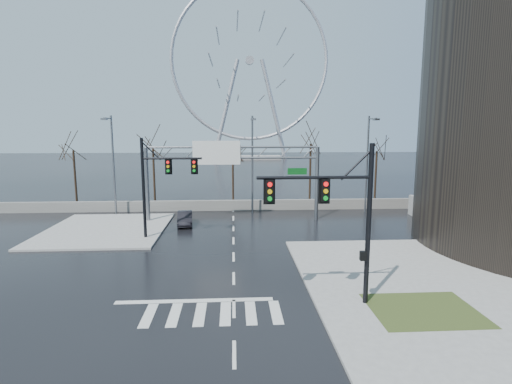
{
  "coord_description": "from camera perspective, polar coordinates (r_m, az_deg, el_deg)",
  "views": [
    {
      "loc": [
        0.02,
        -22.33,
        8.62
      ],
      "look_at": [
        1.72,
        7.08,
        4.0
      ],
      "focal_mm": 28.0,
      "sensor_mm": 36.0,
      "label": 1
    }
  ],
  "objects": [
    {
      "name": "sidewalk_far",
      "position": [
        37.06,
        -20.59,
        -5.0
      ],
      "size": [
        10.0,
        12.0,
        0.15
      ],
      "primitive_type": "cube",
      "color": "gray",
      "rests_on": "ground"
    },
    {
      "name": "streetlight_mid",
      "position": [
        40.64,
        -0.51,
        5.05
      ],
      "size": [
        0.5,
        2.55,
        10.0
      ],
      "color": "slate",
      "rests_on": "ground"
    },
    {
      "name": "tree_center",
      "position": [
        46.96,
        -3.33,
        4.69
      ],
      "size": [
        3.25,
        3.25,
        6.5
      ],
      "color": "black",
      "rests_on": "ground"
    },
    {
      "name": "grass_strip",
      "position": [
        21.28,
        22.83,
        -15.27
      ],
      "size": [
        5.0,
        4.0,
        0.02
      ],
      "primitive_type": "cube",
      "color": "#36401A",
      "rests_on": "sidewalk_near"
    },
    {
      "name": "streetlight_left",
      "position": [
        42.33,
        -19.87,
        4.68
      ],
      "size": [
        0.5,
        2.55,
        10.0
      ],
      "color": "slate",
      "rests_on": "ground"
    },
    {
      "name": "tree_far_left",
      "position": [
        49.81,
        -24.6,
        4.6
      ],
      "size": [
        3.5,
        3.5,
        7.0
      ],
      "color": "black",
      "rests_on": "ground"
    },
    {
      "name": "car",
      "position": [
        37.01,
        -10.13,
        -3.72
      ],
      "size": [
        1.69,
        3.86,
        1.23
      ],
      "primitive_type": "imported",
      "rotation": [
        0.0,
        0.0,
        0.1
      ],
      "color": "black",
      "rests_on": "ground"
    },
    {
      "name": "sign_gantry",
      "position": [
        37.45,
        -3.91,
        3.62
      ],
      "size": [
        16.36,
        0.4,
        7.6
      ],
      "color": "slate",
      "rests_on": "ground"
    },
    {
      "name": "ground",
      "position": [
        23.94,
        -3.2,
        -12.21
      ],
      "size": [
        260.0,
        260.0,
        0.0
      ],
      "primitive_type": "plane",
      "color": "black",
      "rests_on": "ground"
    },
    {
      "name": "sidewalk_right_ext",
      "position": [
        27.66,
        18.29,
        -9.55
      ],
      "size": [
        12.0,
        10.0,
        0.15
      ],
      "primitive_type": "cube",
      "color": "gray",
      "rests_on": "ground"
    },
    {
      "name": "signal_mast_far",
      "position": [
        32.07,
        -13.87,
        1.87
      ],
      "size": [
        4.72,
        0.41,
        8.0
      ],
      "color": "black",
      "rests_on": "ground"
    },
    {
      "name": "streetlight_right",
      "position": [
        42.93,
        15.76,
        4.93
      ],
      "size": [
        0.5,
        2.55,
        10.0
      ],
      "color": "slate",
      "rests_on": "ground"
    },
    {
      "name": "barrier_wall",
      "position": [
        43.1,
        -3.28,
        -1.9
      ],
      "size": [
        52.0,
        0.5,
        1.1
      ],
      "primitive_type": "cube",
      "color": "slate",
      "rests_on": "ground"
    },
    {
      "name": "tree_right",
      "position": [
        46.77,
        7.81,
        5.88
      ],
      "size": [
        3.9,
        3.9,
        7.8
      ],
      "color": "black",
      "rests_on": "ground"
    },
    {
      "name": "sidewalk_near",
      "position": [
        18.72,
        31.43,
        -19.64
      ],
      "size": [
        12.0,
        12.0,
        0.15
      ],
      "primitive_type": "cube",
      "color": "gray",
      "rests_on": "ground"
    },
    {
      "name": "tree_far_right",
      "position": [
        49.45,
        16.84,
        4.81
      ],
      "size": [
        3.4,
        3.4,
        6.8
      ],
      "color": "black",
      "rests_on": "ground"
    },
    {
      "name": "signal_mast_near",
      "position": [
        19.37,
        12.11,
        -2.45
      ],
      "size": [
        5.52,
        0.41,
        8.0
      ],
      "color": "black",
      "rests_on": "ground"
    },
    {
      "name": "tree_left",
      "position": [
        46.79,
        -14.48,
        5.39
      ],
      "size": [
        3.75,
        3.75,
        7.5
      ],
      "color": "black",
      "rests_on": "ground"
    },
    {
      "name": "ferris_wheel",
      "position": [
        118.74,
        -0.91,
        17.39
      ],
      "size": [
        45.0,
        6.0,
        50.91
      ],
      "color": "gray",
      "rests_on": "ground"
    }
  ]
}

